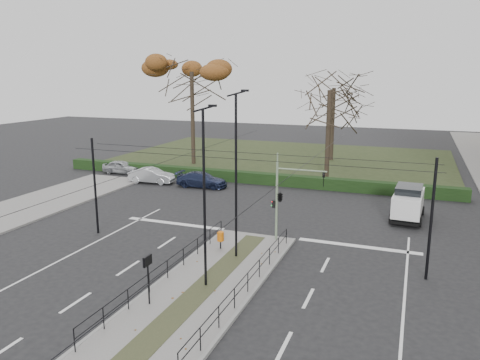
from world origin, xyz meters
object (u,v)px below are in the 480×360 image
at_px(litter_bin, 220,237).
at_px(streetlamp_median_far, 236,175).
at_px(bare_tree_center, 334,93).
at_px(info_panel, 148,266).
at_px(parked_car_second, 152,176).
at_px(rust_tree, 192,72).
at_px(traffic_light, 281,195).
at_px(bare_tree_near, 330,97).
at_px(streetlamp_median_near, 205,197).
at_px(parked_car_first, 122,167).
at_px(parked_car_third, 202,180).
at_px(white_van, 408,202).

distance_m(litter_bin, streetlamp_median_far, 4.07).
bearing_deg(litter_bin, bare_tree_center, 88.50).
distance_m(litter_bin, info_panel, 7.15).
xyz_separation_m(parked_car_second, rust_tree, (-0.48, 9.58, 9.34)).
relative_size(traffic_light, bare_tree_center, 0.43).
bearing_deg(bare_tree_center, bare_tree_near, -82.46).
relative_size(traffic_light, streetlamp_median_near, 0.56).
height_order(parked_car_first, parked_car_third, parked_car_first).
xyz_separation_m(streetlamp_median_far, white_van, (8.41, 10.77, -3.41)).
distance_m(parked_car_second, bare_tree_center, 22.96).
height_order(info_panel, bare_tree_near, bare_tree_near).
bearing_deg(white_van, streetlamp_median_far, -128.00).
height_order(streetlamp_median_far, parked_car_second, streetlamp_median_far).
bearing_deg(streetlamp_median_far, parked_car_first, 138.36).
bearing_deg(streetlamp_median_near, traffic_light, 77.90).
relative_size(streetlamp_median_near, white_van, 1.86).
relative_size(parked_car_first, rust_tree, 0.30).
height_order(info_panel, parked_car_first, info_panel).
bearing_deg(parked_car_first, info_panel, -145.65).
relative_size(litter_bin, parked_car_third, 0.22).
height_order(streetlamp_median_far, parked_car_third, streetlamp_median_far).
xyz_separation_m(info_panel, streetlamp_median_far, (1.56, 6.31, 2.79)).
xyz_separation_m(litter_bin, bare_tree_center, (0.80, 30.74, 6.84)).
relative_size(parked_car_second, bare_tree_center, 0.38).
height_order(litter_bin, streetlamp_median_far, streetlamp_median_far).
relative_size(parked_car_first, bare_tree_near, 0.35).
bearing_deg(parked_car_second, litter_bin, -142.43).
bearing_deg(parked_car_first, litter_bin, -134.80).
distance_m(streetlamp_median_far, bare_tree_center, 31.65).
height_order(info_panel, streetlamp_median_far, streetlamp_median_far).
relative_size(traffic_light, parked_car_third, 1.03).
relative_size(traffic_light, bare_tree_near, 0.43).
height_order(traffic_light, white_van, traffic_light).
height_order(traffic_light, rust_tree, rust_tree).
xyz_separation_m(streetlamp_median_far, parked_car_third, (-8.85, 14.38, -3.98)).
height_order(litter_bin, parked_car_second, parked_car_second).
height_order(streetlamp_median_near, parked_car_first, streetlamp_median_near).
distance_m(parked_car_first, parked_car_second, 5.69).
height_order(streetlamp_median_near, bare_tree_center, bare_tree_center).
distance_m(parked_car_third, white_van, 17.65).
bearing_deg(bare_tree_near, parked_car_third, -144.40).
height_order(litter_bin, info_panel, info_panel).
xyz_separation_m(parked_car_second, bare_tree_near, (14.72, 7.16, 7.06)).
bearing_deg(info_panel, white_van, 59.72).
distance_m(traffic_light, parked_car_first, 24.52).
bearing_deg(info_panel, parked_car_first, 126.87).
xyz_separation_m(traffic_light, bare_tree_center, (-1.95, 28.14, 4.83)).
xyz_separation_m(litter_bin, parked_car_second, (-12.57, 13.44, -0.16)).
bearing_deg(traffic_light, bare_tree_center, 93.97).
xyz_separation_m(litter_bin, streetlamp_median_near, (1.22, -4.57, 3.53)).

